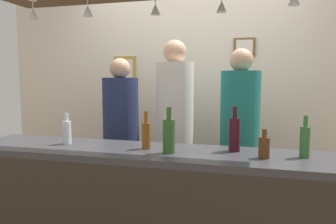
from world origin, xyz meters
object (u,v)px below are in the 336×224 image
person_right_teal_shirt (240,127)px  picture_frame_upper_small (244,47)px  person_middle_white_patterned_shirt (175,118)px  person_left_navy_shirt (121,127)px  bottle_beer_green_import (305,141)px  bottle_beer_amber_tall (146,134)px  picture_frame_caricature (125,71)px  bottle_soda_clear (67,132)px  bottle_wine_dark_red (235,134)px  bottle_champagne_green (169,135)px  bottle_beer_brown_stubby (264,147)px

person_right_teal_shirt → picture_frame_upper_small: size_ratio=7.70×
person_middle_white_patterned_shirt → person_left_navy_shirt: bearing=180.0°
bottle_beer_green_import → bottle_beer_amber_tall: (-1.02, -0.02, -0.00)m
bottle_beer_amber_tall → picture_frame_caricature: size_ratio=0.76×
picture_frame_upper_small → person_middle_white_patterned_shirt: bearing=-133.6°
picture_frame_caricature → person_middle_white_patterned_shirt: bearing=-39.6°
bottle_soda_clear → picture_frame_caricature: 1.46m
person_middle_white_patterned_shirt → picture_frame_upper_small: picture_frame_upper_small is taller
bottle_wine_dark_red → person_left_navy_shirt: bearing=148.4°
bottle_champagne_green → picture_frame_upper_small: (0.41, 1.46, 0.69)m
bottle_soda_clear → bottle_champagne_green: bearing=-6.2°
bottle_beer_brown_stubby → person_right_teal_shirt: bearing=102.5°
bottle_soda_clear → bottle_beer_green_import: bearing=0.6°
bottle_beer_green_import → picture_frame_caricature: 2.26m
picture_frame_caricature → picture_frame_upper_small: picture_frame_upper_small is taller
bottle_champagne_green → picture_frame_caricature: size_ratio=0.88×
bottle_soda_clear → bottle_wine_dark_red: bottle_wine_dark_red is taller
bottle_champagne_green → bottle_beer_green_import: (0.83, 0.10, -0.01)m
bottle_wine_dark_red → bottle_soda_clear: bearing=-176.2°
person_right_teal_shirt → bottle_wine_dark_red: size_ratio=5.64×
person_left_navy_shirt → bottle_soda_clear: (-0.10, -0.76, 0.07)m
person_right_teal_shirt → picture_frame_caricature: 1.54m
person_left_navy_shirt → person_right_teal_shirt: bearing=0.0°
person_left_navy_shirt → picture_frame_caricature: picture_frame_caricature is taller
bottle_beer_amber_tall → bottle_soda_clear: bearing=179.8°
person_left_navy_shirt → bottle_beer_brown_stubby: size_ratio=9.05×
person_left_navy_shirt → picture_frame_caricature: size_ratio=4.79×
bottle_soda_clear → bottle_beer_brown_stubby: 1.40m
person_left_navy_shirt → picture_frame_caricature: bearing=108.8°
bottle_beer_amber_tall → person_left_navy_shirt: bearing=124.1°
person_right_teal_shirt → bottle_beer_amber_tall: bearing=-127.8°
bottle_beer_amber_tall → picture_frame_caricature: picture_frame_caricature is taller
person_right_teal_shirt → bottle_soda_clear: 1.43m
person_right_teal_shirt → bottle_champagne_green: bearing=-115.6°
bottle_champagne_green → person_right_teal_shirt: bearing=64.4°
bottle_beer_brown_stubby → picture_frame_upper_small: size_ratio=0.82×
person_middle_white_patterned_shirt → bottle_champagne_green: 0.87m
person_left_navy_shirt → person_right_teal_shirt: (1.11, 0.00, 0.04)m
person_middle_white_patterned_shirt → person_right_teal_shirt: person_middle_white_patterned_shirt is taller
bottle_wine_dark_red → bottle_beer_amber_tall: 0.60m
bottle_champagne_green → bottle_beer_amber_tall: bearing=155.2°
bottle_beer_brown_stubby → person_middle_white_patterned_shirt: bearing=132.6°
person_right_teal_shirt → picture_frame_upper_small: 0.96m
bottle_wine_dark_red → bottle_beer_brown_stubby: bottle_wine_dark_red is taller
bottle_wine_dark_red → bottle_beer_brown_stubby: size_ratio=1.67×
bottle_soda_clear → picture_frame_caricature: (-0.11, 1.38, 0.47)m
bottle_soda_clear → bottle_beer_green_import: 1.64m
person_right_teal_shirt → person_left_navy_shirt: bearing=-180.0°
person_right_teal_shirt → picture_frame_caricature: size_ratio=4.98×
person_right_teal_shirt → bottle_beer_brown_stubby: (0.19, -0.83, 0.01)m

